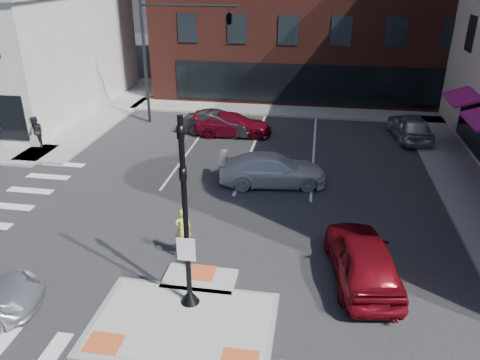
% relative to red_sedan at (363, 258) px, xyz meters
% --- Properties ---
extents(ground, '(120.00, 120.00, 0.00)m').
position_rel_red_sedan_xyz_m(ground, '(-5.30, -2.63, -0.83)').
color(ground, '#28282B').
rests_on(ground, ground).
extents(refuge_island, '(5.40, 4.65, 0.13)m').
position_rel_red_sedan_xyz_m(refuge_island, '(-5.30, -2.89, -0.77)').
color(refuge_island, gray).
rests_on(refuge_island, ground).
extents(sidewalk_e, '(3.00, 24.00, 0.15)m').
position_rel_red_sedan_xyz_m(sidewalk_e, '(5.50, 7.37, -0.75)').
color(sidewalk_e, gray).
rests_on(sidewalk_e, ground).
extents(sidewalk_n, '(26.00, 3.00, 0.15)m').
position_rel_red_sedan_xyz_m(sidewalk_n, '(-2.30, 19.37, -0.75)').
color(sidewalk_n, gray).
rests_on(sidewalk_n, ground).
extents(building_far_left, '(10.00, 12.00, 10.00)m').
position_rel_red_sedan_xyz_m(building_far_left, '(-9.30, 49.37, 4.17)').
color(building_far_left, slate).
rests_on(building_far_left, ground).
extents(signal_pole, '(0.60, 0.60, 5.98)m').
position_rel_red_sedan_xyz_m(signal_pole, '(-5.30, -2.24, 1.53)').
color(signal_pole, black).
rests_on(signal_pole, refuge_island).
extents(mast_arm_signal, '(6.10, 2.24, 8.00)m').
position_rel_red_sedan_xyz_m(mast_arm_signal, '(-8.77, 15.37, 5.38)').
color(mast_arm_signal, black).
rests_on(mast_arm_signal, ground).
extents(red_sedan, '(2.63, 5.07, 1.65)m').
position_rel_red_sedan_xyz_m(red_sedan, '(0.00, 0.00, 0.00)').
color(red_sedan, maroon).
rests_on(red_sedan, ground).
extents(white_pickup, '(5.35, 2.85, 1.48)m').
position_rel_red_sedan_xyz_m(white_pickup, '(-3.69, 7.01, -0.09)').
color(white_pickup, white).
rests_on(white_pickup, ground).
extents(bg_car_dark, '(4.41, 1.90, 1.41)m').
position_rel_red_sedan_xyz_m(bg_car_dark, '(-7.80, 13.68, -0.12)').
color(bg_car_dark, '#27282D').
rests_on(bg_car_dark, ground).
extents(bg_car_silver, '(2.41, 4.80, 1.57)m').
position_rel_red_sedan_xyz_m(bg_car_silver, '(3.80, 14.72, -0.04)').
color(bg_car_silver, '#BABDC2').
rests_on(bg_car_silver, ground).
extents(bg_car_red, '(4.87, 2.27, 1.38)m').
position_rel_red_sedan_xyz_m(bg_car_red, '(-6.81, 13.65, -0.14)').
color(bg_car_red, maroon).
rests_on(bg_car_red, ground).
extents(cyclist, '(1.14, 1.65, 2.02)m').
position_rel_red_sedan_xyz_m(cyclist, '(-6.14, 0.17, -0.14)').
color(cyclist, '#3F3F44').
rests_on(cyclist, ground).
extents(pedestrian_a, '(1.05, 0.93, 1.80)m').
position_rel_red_sedan_xyz_m(pedestrian_a, '(-17.30, 9.37, 0.22)').
color(pedestrian_a, black).
rests_on(pedestrian_a, sidewalk_nw).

